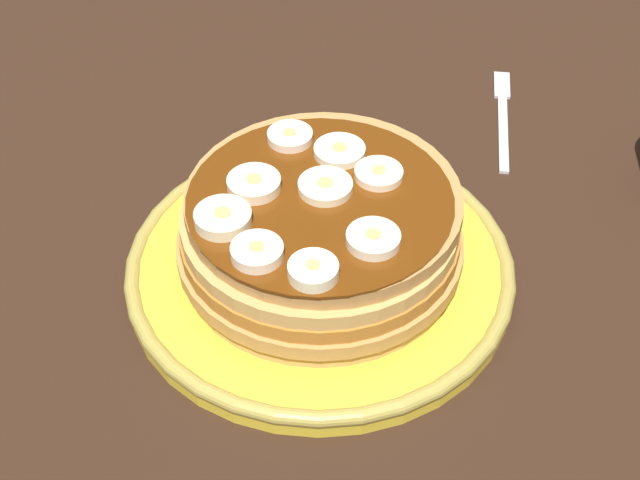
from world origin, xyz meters
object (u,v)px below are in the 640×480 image
(plate, at_px, (320,267))
(banana_slice_2, at_px, (379,174))
(banana_slice_4, at_px, (340,152))
(banana_slice_6, at_px, (373,240))
(pancake_stack, at_px, (321,228))
(banana_slice_3, at_px, (257,253))
(banana_slice_7, at_px, (290,137))
(banana_slice_1, at_px, (254,185))
(fork, at_px, (503,112))
(banana_slice_8, at_px, (313,271))
(banana_slice_0, at_px, (319,186))
(banana_slice_5, at_px, (223,219))

(plate, distance_m, banana_slice_2, 0.07)
(banana_slice_4, bearing_deg, banana_slice_6, -144.74)
(pancake_stack, height_order, banana_slice_6, banana_slice_6)
(banana_slice_6, bearing_deg, banana_slice_3, 122.31)
(banana_slice_4, height_order, banana_slice_7, same)
(pancake_stack, height_order, banana_slice_1, banana_slice_1)
(pancake_stack, bearing_deg, fork, -16.43)
(banana_slice_1, relative_size, banana_slice_4, 1.00)
(banana_slice_1, relative_size, banana_slice_8, 1.17)
(fork, bearing_deg, banana_slice_2, 168.40)
(banana_slice_2, bearing_deg, banana_slice_3, 157.21)
(banana_slice_7, relative_size, banana_slice_8, 1.04)
(banana_slice_3, bearing_deg, pancake_stack, -11.62)
(banana_slice_2, xyz_separation_m, banana_slice_7, (0.01, 0.06, 0.00))
(banana_slice_1, height_order, banana_slice_3, same)
(plate, distance_m, banana_slice_7, 0.08)
(plate, height_order, banana_slice_2, banana_slice_2)
(pancake_stack, distance_m, banana_slice_7, 0.06)
(banana_slice_0, distance_m, banana_slice_5, 0.06)
(banana_slice_3, xyz_separation_m, banana_slice_7, (0.10, 0.03, -0.00))
(pancake_stack, relative_size, banana_slice_8, 6.39)
(banana_slice_3, xyz_separation_m, banana_slice_4, (0.10, -0.01, -0.00))
(banana_slice_3, bearing_deg, banana_slice_4, -4.38)
(banana_slice_1, distance_m, banana_slice_3, 0.06)
(banana_slice_2, distance_m, banana_slice_4, 0.03)
(pancake_stack, bearing_deg, banana_slice_1, 103.68)
(banana_slice_2, height_order, fork, banana_slice_2)
(pancake_stack, xyz_separation_m, banana_slice_0, (0.01, 0.00, 0.03))
(banana_slice_2, xyz_separation_m, fork, (0.19, -0.04, -0.07))
(pancake_stack, xyz_separation_m, banana_slice_2, (0.03, -0.03, 0.03))
(banana_slice_5, xyz_separation_m, fork, (0.26, -0.11, -0.07))
(banana_slice_4, bearing_deg, banana_slice_5, 156.14)
(banana_slice_0, height_order, banana_slice_8, banana_slice_8)
(pancake_stack, height_order, banana_slice_0, banana_slice_0)
(banana_slice_1, bearing_deg, banana_slice_4, -34.60)
(pancake_stack, relative_size, banana_slice_4, 5.49)
(banana_slice_5, bearing_deg, pancake_stack, -43.77)
(banana_slice_0, distance_m, fork, 0.23)
(banana_slice_6, bearing_deg, banana_slice_0, 55.44)
(banana_slice_0, xyz_separation_m, banana_slice_4, (0.04, 0.00, -0.00))
(banana_slice_5, distance_m, banana_slice_7, 0.09)
(banana_slice_0, height_order, banana_slice_1, banana_slice_1)
(banana_slice_1, height_order, banana_slice_4, banana_slice_1)
(banana_slice_5, bearing_deg, banana_slice_3, -119.46)
(banana_slice_7, bearing_deg, banana_slice_6, -129.77)
(plate, distance_m, banana_slice_8, 0.09)
(banana_slice_1, bearing_deg, banana_slice_2, -59.03)
(banana_slice_5, distance_m, fork, 0.29)
(banana_slice_0, bearing_deg, banana_slice_4, 2.06)
(plate, relative_size, banana_slice_7, 8.46)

